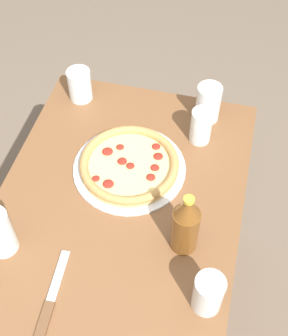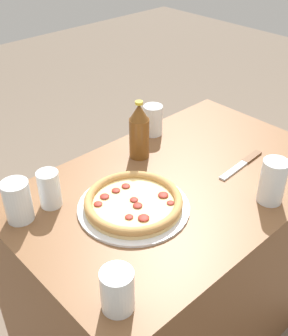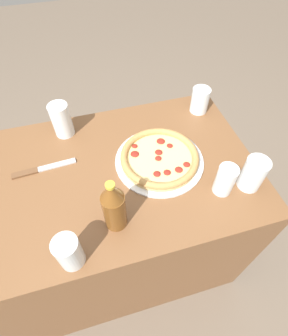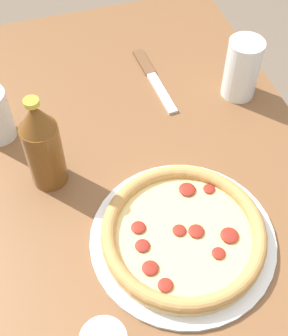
{
  "view_description": "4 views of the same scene",
  "coord_description": "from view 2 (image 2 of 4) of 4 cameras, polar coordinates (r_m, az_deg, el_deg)",
  "views": [
    {
      "loc": [
        -0.62,
        -0.25,
        1.86
      ],
      "look_at": [
        0.16,
        -0.05,
        0.83
      ],
      "focal_mm": 50.0,
      "sensor_mm": 36.0,
      "label": 1
    },
    {
      "loc": [
        0.84,
        0.73,
        1.57
      ],
      "look_at": [
        0.1,
        -0.06,
        0.83
      ],
      "focal_mm": 45.0,
      "sensor_mm": 36.0,
      "label": 2
    },
    {
      "loc": [
        -0.03,
        -0.6,
        1.53
      ],
      "look_at": [
        0.13,
        -0.05,
        0.81
      ],
      "focal_mm": 28.0,
      "sensor_mm": 36.0,
      "label": 3
    },
    {
      "loc": [
        0.58,
        -0.19,
        1.51
      ],
      "look_at": [
        0.09,
        -0.04,
        0.85
      ],
      "focal_mm": 50.0,
      "sensor_mm": 36.0,
      "label": 4
    }
  ],
  "objects": [
    {
      "name": "glass_lemonade",
      "position": [
        0.98,
        -3.62,
        -16.34
      ],
      "size": [
        0.08,
        0.08,
        0.11
      ],
      "color": "white",
      "rests_on": "table"
    },
    {
      "name": "glass_orange_juice",
      "position": [
        1.27,
        -12.69,
        -2.87
      ],
      "size": [
        0.07,
        0.07,
        0.12
      ],
      "color": "white",
      "rests_on": "table"
    },
    {
      "name": "pizza_salami",
      "position": [
        1.25,
        -1.32,
        -4.84
      ],
      "size": [
        0.34,
        0.34,
        0.04
      ],
      "color": "silver",
      "rests_on": "table"
    },
    {
      "name": "ground_plane",
      "position": [
        1.92,
        3.69,
        -20.51
      ],
      "size": [
        8.0,
        8.0,
        0.0
      ],
      "primitive_type": "plane",
      "color": "#6B5B4C"
    },
    {
      "name": "knife",
      "position": [
        1.49,
        13.25,
        0.6
      ],
      "size": [
        0.23,
        0.04,
        0.01
      ],
      "color": "brown",
      "rests_on": "table"
    },
    {
      "name": "table",
      "position": [
        1.63,
        4.18,
        -12.72
      ],
      "size": [
        1.11,
        0.69,
        0.76
      ],
      "color": "brown",
      "rests_on": "ground_plane"
    },
    {
      "name": "glass_red_wine",
      "position": [
        1.31,
        16.97,
        -2.02
      ],
      "size": [
        0.08,
        0.08,
        0.14
      ],
      "color": "white",
      "rests_on": "table"
    },
    {
      "name": "beer_bottle",
      "position": [
        1.45,
        -0.65,
        5.0
      ],
      "size": [
        0.07,
        0.07,
        0.21
      ],
      "color": "brown",
      "rests_on": "table"
    },
    {
      "name": "glass_mango_juice",
      "position": [
        1.61,
        1.22,
        6.37
      ],
      "size": [
        0.07,
        0.07,
        0.12
      ],
      "color": "white",
      "rests_on": "table"
    },
    {
      "name": "glass_iced_tea",
      "position": [
        1.24,
        -16.72,
        -4.47
      ],
      "size": [
        0.08,
        0.08,
        0.13
      ],
      "color": "white",
      "rests_on": "table"
    }
  ]
}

